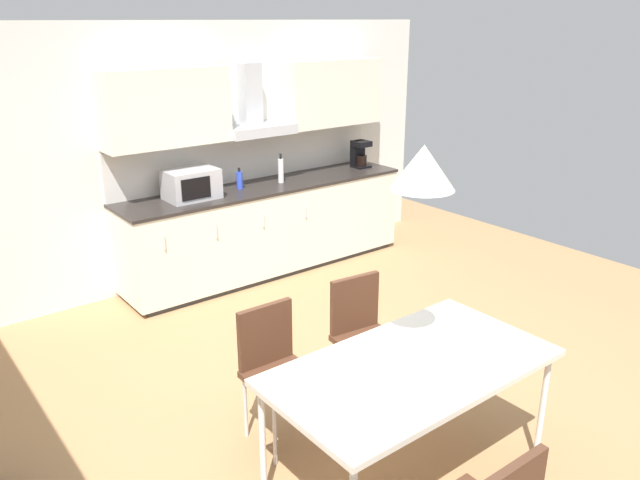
{
  "coord_description": "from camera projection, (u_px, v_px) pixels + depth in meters",
  "views": [
    {
      "loc": [
        -2.42,
        -2.78,
        2.53
      ],
      "look_at": [
        0.23,
        0.59,
        1.0
      ],
      "focal_mm": 35.0,
      "sensor_mm": 36.0,
      "label": 1
    }
  ],
  "objects": [
    {
      "name": "ground_plane",
      "position": [
        347.0,
        406.0,
        4.32
      ],
      "size": [
        8.15,
        8.2,
        0.02
      ],
      "primitive_type": "cube",
      "color": "#9E754C"
    },
    {
      "name": "wall_back",
      "position": [
        160.0,
        159.0,
        5.96
      ],
      "size": [
        6.52,
        0.1,
        2.51
      ],
      "primitive_type": "cube",
      "color": "silver",
      "rests_on": "ground_plane"
    },
    {
      "name": "kitchen_counter",
      "position": [
        267.0,
        228.0,
        6.5
      ],
      "size": [
        3.11,
        0.68,
        0.93
      ],
      "color": "#333333",
      "rests_on": "ground_plane"
    },
    {
      "name": "backsplash_tile",
      "position": [
        249.0,
        157.0,
        6.5
      ],
      "size": [
        3.09,
        0.02,
        0.46
      ],
      "primitive_type": "cube",
      "color": "silver",
      "rests_on": "kitchen_counter"
    },
    {
      "name": "upper_wall_cabinets",
      "position": [
        255.0,
        101.0,
        6.18
      ],
      "size": [
        3.09,
        0.4,
        0.7
      ],
      "color": "silver"
    },
    {
      "name": "microwave",
      "position": [
        191.0,
        184.0,
        5.82
      ],
      "size": [
        0.48,
        0.35,
        0.28
      ],
      "color": "#ADADB2",
      "rests_on": "kitchen_counter"
    },
    {
      "name": "coffee_maker",
      "position": [
        360.0,
        154.0,
        7.06
      ],
      "size": [
        0.18,
        0.19,
        0.3
      ],
      "color": "black",
      "rests_on": "kitchen_counter"
    },
    {
      "name": "bottle_white",
      "position": [
        281.0,
        170.0,
        6.39
      ],
      "size": [
        0.06,
        0.06,
        0.3
      ],
      "color": "white",
      "rests_on": "kitchen_counter"
    },
    {
      "name": "bottle_blue",
      "position": [
        240.0,
        180.0,
        6.17
      ],
      "size": [
        0.06,
        0.06,
        0.21
      ],
      "color": "blue",
      "rests_on": "kitchen_counter"
    },
    {
      "name": "dining_table",
      "position": [
        412.0,
        371.0,
        3.4
      ],
      "size": [
        1.6,
        0.86,
        0.76
      ],
      "color": "silver",
      "rests_on": "ground_plane"
    },
    {
      "name": "chair_far_left",
      "position": [
        274.0,
        361.0,
        3.85
      ],
      "size": [
        0.41,
        0.41,
        0.87
      ],
      "color": "#4C2D1E",
      "rests_on": "ground_plane"
    },
    {
      "name": "chair_far_right",
      "position": [
        362.0,
        327.0,
        4.27
      ],
      "size": [
        0.44,
        0.44,
        0.87
      ],
      "color": "#4C2D1E",
      "rests_on": "ground_plane"
    },
    {
      "name": "pendant_lamp",
      "position": [
        423.0,
        167.0,
        3.02
      ],
      "size": [
        0.32,
        0.32,
        0.22
      ],
      "primitive_type": "cone",
      "color": "silver"
    }
  ]
}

